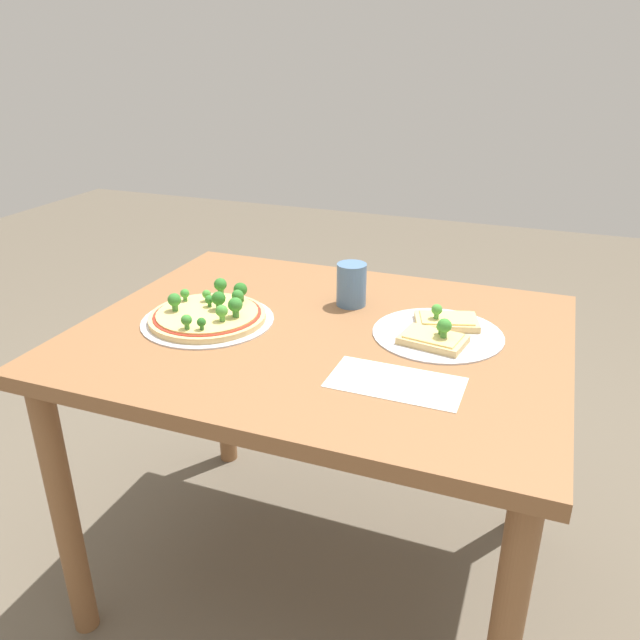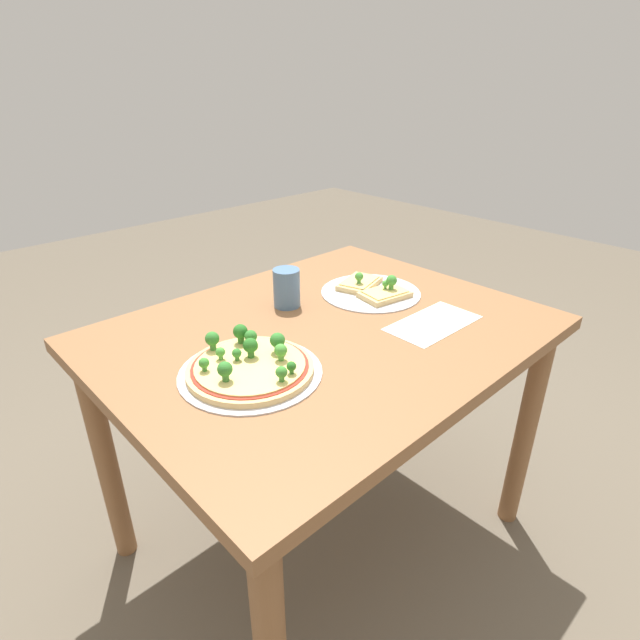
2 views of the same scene
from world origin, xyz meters
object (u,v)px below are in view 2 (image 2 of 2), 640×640
dining_table (325,361)px  drinking_cup (287,288)px  pizza_tray_whole (250,366)px  pizza_tray_slice (372,289)px

dining_table → drinking_cup: size_ratio=10.15×
pizza_tray_whole → pizza_tray_slice: size_ratio=1.06×
pizza_tray_whole → dining_table: bearing=-170.7°
pizza_tray_whole → pizza_tray_slice: (-0.54, -0.11, -0.01)m
pizza_tray_whole → pizza_tray_slice: 0.55m
pizza_tray_whole → drinking_cup: size_ratio=2.90×
pizza_tray_slice → drinking_cup: bearing=-22.9°
dining_table → pizza_tray_slice: pizza_tray_slice is taller
pizza_tray_whole → drinking_cup: bearing=-143.0°
pizza_tray_slice → drinking_cup: 0.27m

